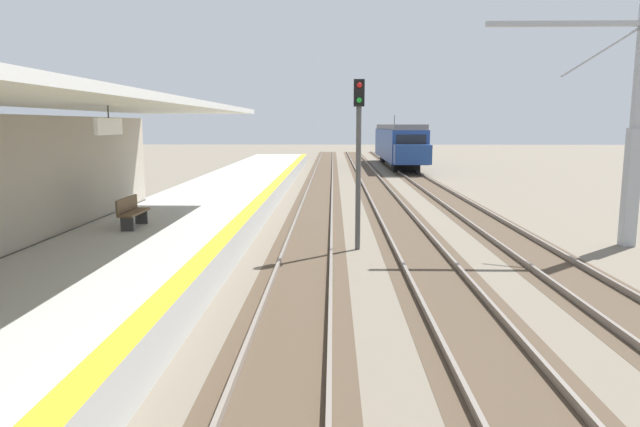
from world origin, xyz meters
The scene contains 8 objects.
station_platform centered at (-2.50, 16.00, 0.45)m, with size 5.00×80.00×0.91m.
track_pair_nearest_platform centered at (1.90, 20.00, 0.05)m, with size 2.34×120.00×0.16m.
track_pair_middle centered at (5.30, 20.00, 0.05)m, with size 2.34×120.00×0.16m.
track_pair_far_side centered at (8.70, 20.00, 0.05)m, with size 2.34×120.00×0.16m.
approaching_train centered at (8.70, 51.73, 2.18)m, with size 2.93×19.60×4.76m.
rail_signal_post centered at (3.44, 15.88, 3.19)m, with size 0.32×0.34×5.20m.
catenary_pylon_far_side centered at (11.82, 16.64, 3.60)m, with size 5.00×0.40×7.50m.
platform_bench centered at (-3.18, 14.63, 1.37)m, with size 0.45×1.60×0.88m.
Camera 1 is at (2.67, -1.65, 3.86)m, focal length 32.16 mm.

